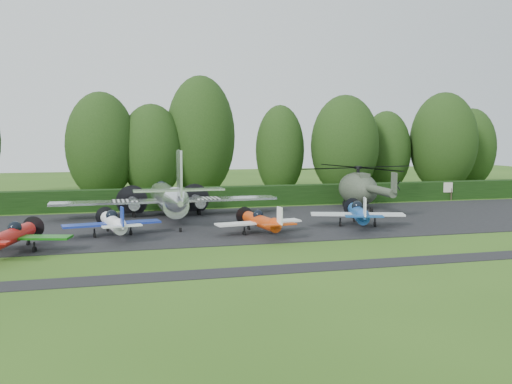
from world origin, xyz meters
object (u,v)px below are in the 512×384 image
object	(u,v)px
light_plane_blue	(358,213)
light_plane_white	(113,222)
transport_plane	(168,198)
sign_board	(437,188)
light_plane_red	(11,236)
light_plane_orange	(261,221)
helicopter	(358,186)

from	to	relation	value
light_plane_blue	light_plane_white	bearing A→B (deg)	161.00
transport_plane	light_plane_blue	bearing A→B (deg)	-30.99
transport_plane	sign_board	xyz separation A→B (m)	(29.96, 6.21, -0.43)
light_plane_red	light_plane_white	xyz separation A→B (m)	(6.07, 4.06, -0.01)
transport_plane	light_plane_blue	world-z (taller)	transport_plane
light_plane_white	light_plane_orange	bearing A→B (deg)	-0.39
light_plane_red	helicopter	world-z (taller)	helicopter
light_plane_white	light_plane_orange	distance (m)	10.42
transport_plane	light_plane_orange	distance (m)	11.32
sign_board	light_plane_red	bearing A→B (deg)	-166.73
light_plane_red	light_plane_blue	distance (m)	24.78
light_plane_red	light_plane_orange	xyz separation A→B (m)	(16.35, 2.32, -0.07)
transport_plane	sign_board	world-z (taller)	transport_plane
light_plane_red	light_plane_orange	distance (m)	16.51
helicopter	sign_board	size ratio (longest dim) A/B	4.29
light_plane_white	sign_board	xyz separation A→B (m)	(34.67, 14.29, 0.24)
light_plane_blue	helicopter	world-z (taller)	helicopter
transport_plane	sign_board	bearing A→B (deg)	12.49
light_plane_red	sign_board	distance (m)	44.68
light_plane_orange	light_plane_blue	world-z (taller)	light_plane_blue
light_plane_red	light_plane_white	bearing A→B (deg)	18.86
light_plane_red	helicopter	distance (m)	32.78
light_plane_white	sign_board	size ratio (longest dim) A/B	2.05
light_plane_white	light_plane_red	bearing A→B (deg)	-137.03
light_plane_blue	helicopter	bearing A→B (deg)	47.43
light_plane_orange	light_plane_blue	bearing A→B (deg)	17.36
light_plane_white	light_plane_orange	size ratio (longest dim) A/B	1.06
helicopter	transport_plane	bearing A→B (deg)	-176.75
light_plane_orange	sign_board	xyz separation A→B (m)	(24.39, 16.03, 0.30)
light_plane_white	light_plane_orange	xyz separation A→B (m)	(10.27, -1.74, -0.06)
light_plane_blue	sign_board	bearing A→B (deg)	24.55
light_plane_blue	light_plane_red	bearing A→B (deg)	170.75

